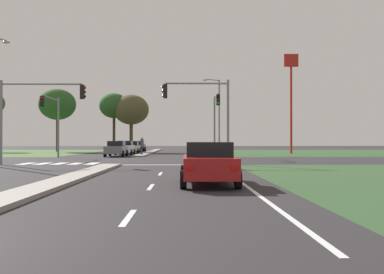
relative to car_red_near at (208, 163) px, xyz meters
The scene contains 29 objects.
ground_plane 20.73m from the car_red_near, 105.51° to the left, with size 200.00×200.00×0.00m, color #282628.
grass_verge_far_right 48.75m from the car_red_near, 65.83° to the left, with size 35.00×35.00×0.01m, color #2D4C28.
median_island_near 5.67m from the car_red_near, behind, with size 1.20×22.00×0.14m, color gray.
median_island_far 45.31m from the car_red_near, 97.03° to the left, with size 1.20×36.00×0.14m, color gray.
lane_dash_near 7.18m from the car_red_near, 106.63° to the right, with size 0.14×2.00×0.01m, color silver.
lane_dash_second 2.34m from the car_red_near, 157.74° to the right, with size 0.14×2.00×0.01m, color silver.
lane_dash_third 5.61m from the car_red_near, 111.56° to the left, with size 0.14×2.00×0.01m, color silver.
edge_line_right 2.49m from the car_red_near, 56.33° to the left, with size 0.14×24.00×0.01m, color silver.
stop_bar_near 13.11m from the car_red_near, 97.65° to the left, with size 6.40×0.50×0.01m, color silver.
crosswalk_bar_near 19.01m from the car_red_near, 128.96° to the left, with size 0.70×2.80×0.01m, color silver.
crosswalk_bar_second 18.30m from the car_red_near, 126.16° to the left, with size 0.70×2.80×0.01m, color silver.
crosswalk_bar_third 17.65m from the car_red_near, 123.14° to the left, with size 0.70×2.80×0.01m, color silver.
crosswalk_bar_fourth 17.05m from the car_red_near, 119.90° to the left, with size 0.70×2.80×0.01m, color silver.
crosswalk_bar_fifth 16.51m from the car_red_near, 116.44° to the left, with size 0.70×2.80×0.01m, color silver.
car_red_near is the anchor object (origin of this frame).
car_beige_second 41.61m from the car_red_near, 100.71° to the left, with size 1.97×4.21×1.52m.
car_grey_third 29.60m from the car_red_near, 105.33° to the left, with size 1.98×4.59×1.58m.
car_navy_fourth 51.33m from the car_red_near, 98.88° to the left, with size 2.02×4.49×1.57m.
car_white_fifth 35.47m from the car_red_near, 102.64° to the left, with size 1.99×4.51×1.61m.
traffic_signal_near_left 17.61m from the car_red_near, 129.52° to the left, with size 5.75×0.32×5.66m.
traffic_signal_far_right 25.10m from the car_red_near, 85.25° to the left, with size 0.32×5.03×5.95m.
traffic_signal_near_right 13.73m from the car_red_near, 88.14° to the left, with size 4.57×0.32×5.73m.
traffic_signal_far_left 28.16m from the car_red_near, 118.01° to the left, with size 0.32×5.18×5.78m.
street_lamp_third 38.12m from the car_red_near, 85.09° to the left, with size 2.20×1.48×9.17m.
pedestrian_at_median 30.98m from the car_red_near, 100.06° to the left, with size 0.34×0.34×1.89m.
fastfood_pole_sign 42.00m from the car_red_near, 72.04° to the left, with size 1.80×0.40×12.65m.
treeline_second 52.92m from the car_red_near, 112.00° to the left, with size 5.40×5.40×9.30m.
treeline_third 46.53m from the car_red_near, 103.42° to the left, with size 4.09×4.09×8.25m.
treeline_fourth 45.75m from the car_red_near, 100.51° to the left, with size 4.90×4.90×8.03m.
Camera 1 is at (4.67, -5.89, 1.60)m, focal length 40.77 mm.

